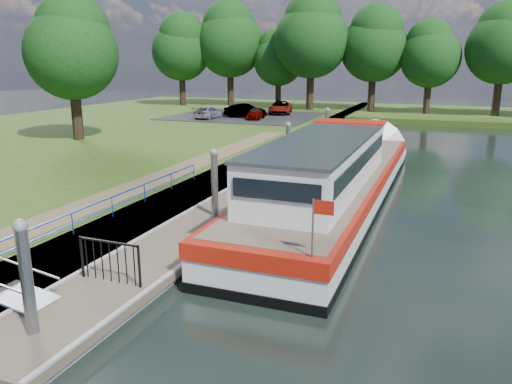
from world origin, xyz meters
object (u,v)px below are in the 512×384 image
at_px(car_b, 245,111).
at_px(car_c, 209,112).
at_px(car_a, 256,113).
at_px(barge, 338,178).
at_px(car_d, 281,107).
at_px(pontoon, 258,193).

relative_size(car_b, car_c, 1.04).
height_order(car_a, car_c, car_c).
xyz_separation_m(barge, car_d, (-11.88, 27.71, 0.38)).
relative_size(car_a, car_c, 0.84).
distance_m(car_a, car_c, 4.47).
relative_size(pontoon, car_b, 7.68).
xyz_separation_m(pontoon, car_b, (-10.29, 23.50, 1.30)).
relative_size(barge, car_c, 5.62).
height_order(car_a, car_d, car_d).
height_order(pontoon, car_d, car_d).
xyz_separation_m(barge, car_a, (-12.49, 22.31, 0.29)).
height_order(pontoon, car_b, car_b).
bearing_deg(car_d, car_c, -141.64).
height_order(car_b, car_c, car_b).
relative_size(barge, car_d, 4.61).
bearing_deg(pontoon, car_b, 113.65).
bearing_deg(barge, car_d, 113.21).
xyz_separation_m(car_b, car_c, (-2.96, -1.74, -0.10)).
xyz_separation_m(car_b, car_d, (2.01, 4.65, -0.01)).
bearing_deg(car_b, pontoon, -154.92).
relative_size(pontoon, car_d, 6.54).
bearing_deg(barge, pontoon, -172.90).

